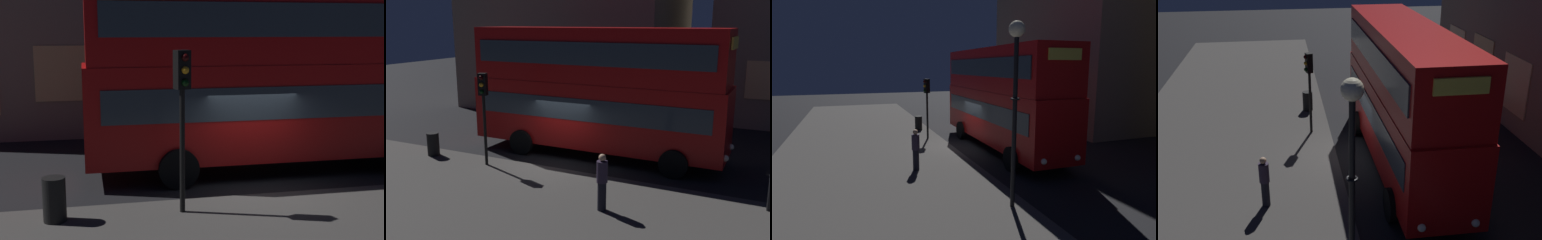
{
  "view_description": "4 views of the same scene",
  "coord_description": "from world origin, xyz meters",
  "views": [
    {
      "loc": [
        -4.54,
        -12.62,
        4.22
      ],
      "look_at": [
        -1.54,
        1.02,
        1.76
      ],
      "focal_mm": 48.06,
      "sensor_mm": 36.0,
      "label": 1
    },
    {
      "loc": [
        7.96,
        -14.66,
        5.72
      ],
      "look_at": [
        0.41,
        1.05,
        1.66
      ],
      "focal_mm": 39.83,
      "sensor_mm": 36.0,
      "label": 2
    },
    {
      "loc": [
        16.35,
        -6.08,
        4.5
      ],
      "look_at": [
        -1.68,
        0.5,
        1.26
      ],
      "focal_mm": 29.51,
      "sensor_mm": 36.0,
      "label": 3
    },
    {
      "loc": [
        16.37,
        -2.71,
        8.43
      ],
      "look_at": [
        -0.43,
        -0.16,
        1.41
      ],
      "focal_mm": 41.96,
      "sensor_mm": 36.0,
      "label": 4
    }
  ],
  "objects": [
    {
      "name": "litter_bin",
      "position": [
        -5.17,
        -1.63,
        0.61
      ],
      "size": [
        0.5,
        0.5,
        0.98
      ],
      "primitive_type": "cylinder",
      "color": "black",
      "rests_on": "sidewalk_slab"
    },
    {
      "name": "traffic_light_near_kerb",
      "position": [
        -2.35,
        -1.67,
        2.77
      ],
      "size": [
        0.38,
        0.39,
        3.66
      ],
      "rotation": [
        0.0,
        0.0,
        0.29
      ],
      "color": "black",
      "rests_on": "sidewalk_slab"
    },
    {
      "name": "double_decker_bus",
      "position": [
        0.97,
        1.64,
        3.07
      ],
      "size": [
        11.03,
        2.82,
        5.47
      ],
      "rotation": [
        0.0,
        0.0,
        -0.01
      ],
      "color": "#B20F0F",
      "rests_on": "ground"
    },
    {
      "name": "ground_plane",
      "position": [
        0.0,
        0.0,
        0.0
      ],
      "size": [
        80.0,
        80.0,
        0.0
      ],
      "primitive_type": "plane",
      "color": "black"
    }
  ]
}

